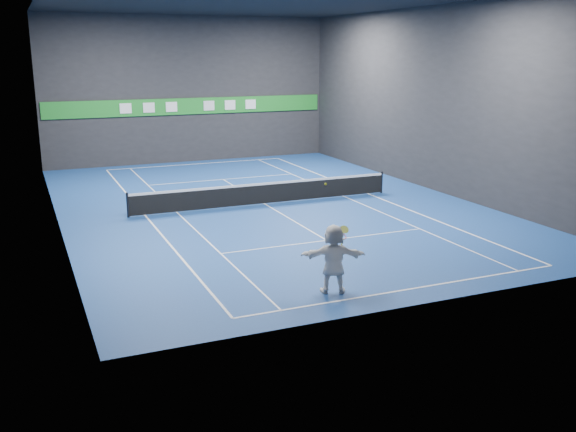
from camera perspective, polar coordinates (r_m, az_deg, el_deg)
name	(u,v)px	position (r m, az deg, el deg)	size (l,w,h in m)	color
ground	(265,204)	(29.54, -2.07, 1.07)	(26.00, 26.00, 0.00)	navy
wall_back	(189,90)	(41.21, -8.76, 11.02)	(18.00, 0.10, 9.00)	#232326
wall_front	(441,142)	(17.40, 13.49, 6.42)	(18.00, 0.10, 9.00)	#232326
wall_left	(49,113)	(26.97, -20.51, 8.60)	(0.10, 26.00, 9.00)	#232326
wall_right	(433,100)	(33.13, 12.78, 10.06)	(0.10, 26.00, 9.00)	#232326
baseline_near	(410,289)	(19.37, 10.76, -6.40)	(10.98, 0.08, 0.01)	white
baseline_far	(197,164)	(40.65, -8.13, 4.61)	(10.98, 0.08, 0.01)	white
sideline_doubles_left	(145,216)	(28.10, -12.57, 0.04)	(0.08, 23.78, 0.01)	white
sideline_doubles_right	(369,194)	(31.87, 7.19, 1.96)	(0.08, 23.78, 0.01)	white
sideline_singles_left	(177,212)	(28.37, -9.84, 0.31)	(0.06, 23.78, 0.01)	white
sideline_singles_right	(344,196)	(31.21, 4.99, 1.75)	(0.06, 23.78, 0.01)	white
service_line_near	(327,240)	(23.87, 3.47, -2.18)	(8.23, 0.06, 0.01)	white
service_line_far	(223,179)	(35.45, -5.80, 3.26)	(8.23, 0.06, 0.01)	white
center_service_line	(265,204)	(29.54, -2.07, 1.07)	(0.06, 12.80, 0.01)	white
player	(334,259)	(18.53, 4.07, -3.81)	(1.89, 0.60, 2.04)	white
tennis_ball	(326,184)	(18.09, 3.36, 2.84)	(0.07, 0.07, 0.07)	yellow
tennis_net	(265,193)	(29.42, -2.08, 2.09)	(12.50, 0.10, 1.07)	black
sponsor_banner	(190,106)	(41.22, -8.69, 9.63)	(17.64, 0.11, 1.00)	#1D8728
tennis_racket	(342,236)	(18.51, 4.83, -1.78)	(0.47, 0.39, 0.66)	#B41321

